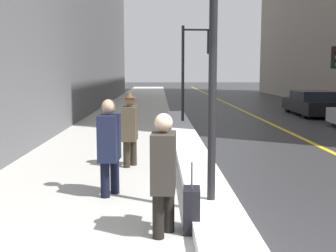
{
  "coord_description": "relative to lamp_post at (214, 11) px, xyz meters",
  "views": [
    {
      "loc": [
        -0.57,
        -4.24,
        2.12
      ],
      "look_at": [
        -0.4,
        4.0,
        1.05
      ],
      "focal_mm": 45.0,
      "sensor_mm": 36.0,
      "label": 1
    }
  ],
  "objects": [
    {
      "name": "parked_car_black",
      "position": [
        6.71,
        14.29,
        -2.39
      ],
      "size": [
        1.96,
        4.77,
        1.19
      ],
      "rotation": [
        0.0,
        0.0,
        1.53
      ],
      "color": "black",
      "rests_on": "ground"
    },
    {
      "name": "rolling_suitcase",
      "position": [
        -0.35,
        -0.77,
        -2.67
      ],
      "size": [
        0.25,
        0.38,
        0.95
      ],
      "rotation": [
        0.0,
        0.0,
        -1.64
      ],
      "color": "black",
      "rests_on": "ground"
    },
    {
      "name": "road_centre_stripe",
      "position": [
        3.8,
        13.13,
        -2.97
      ],
      "size": [
        0.16,
        80.0,
        0.0
      ],
      "color": "gold",
      "rests_on": "ground"
    },
    {
      "name": "pedestrian_with_shoulder_bag",
      "position": [
        -0.72,
        -0.86,
        -2.09
      ],
      "size": [
        0.34,
        0.74,
        1.6
      ],
      "rotation": [
        0.0,
        0.0,
        -1.64
      ],
      "color": "black",
      "rests_on": "ground"
    },
    {
      "name": "lamp_post",
      "position": [
        0.0,
        0.0,
        0.0
      ],
      "size": [
        0.28,
        0.28,
        4.98
      ],
      "color": "black",
      "rests_on": "ground"
    },
    {
      "name": "sidewalk_slab",
      "position": [
        -2.2,
        13.13,
        -2.97
      ],
      "size": [
        4.0,
        80.0,
        0.01
      ],
      "color": "#B2AFA8",
      "rests_on": "ground"
    },
    {
      "name": "snow_bank_curb",
      "position": [
        0.03,
        5.37,
        -2.87
      ],
      "size": [
        0.76,
        17.84,
        0.21
      ],
      "color": "white",
      "rests_on": "ground"
    },
    {
      "name": "traffic_light_near",
      "position": [
        0.81,
        10.21,
        -0.19
      ],
      "size": [
        1.31,
        0.36,
        3.85
      ],
      "rotation": [
        0.0,
        0.0,
        0.08
      ],
      "color": "black",
      "rests_on": "ground"
    },
    {
      "name": "pedestrian_in_glasses",
      "position": [
        -1.62,
        0.9,
        -2.05
      ],
      "size": [
        0.35,
        0.56,
        1.66
      ],
      "rotation": [
        0.0,
        0.0,
        -1.64
      ],
      "color": "black",
      "rests_on": "ground"
    },
    {
      "name": "pedestrian_in_fedora",
      "position": [
        -1.43,
        3.13,
        -2.05
      ],
      "size": [
        0.36,
        0.54,
        1.69
      ],
      "rotation": [
        0.0,
        0.0,
        -1.64
      ],
      "color": "#2A241B",
      "rests_on": "ground"
    }
  ]
}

